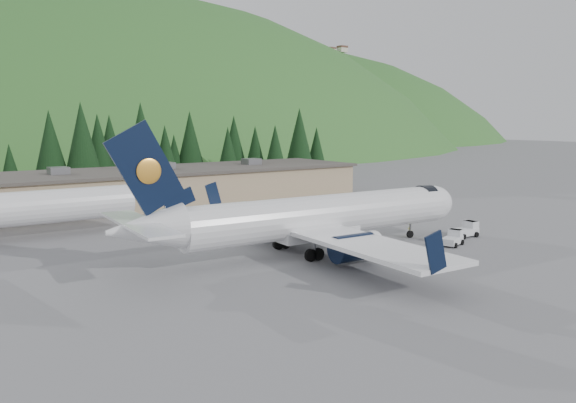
# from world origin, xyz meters

# --- Properties ---
(ground) EXTENTS (600.00, 600.00, 0.00)m
(ground) POSITION_xyz_m (0.00, 0.00, 0.00)
(ground) COLOR slate
(airliner) EXTENTS (36.96, 34.64, 12.27)m
(airliner) POSITION_xyz_m (-1.08, 0.05, 3.27)
(airliner) COLOR white
(airliner) RESTS_ON ground
(baggage_tug_a) EXTENTS (3.06, 2.34, 1.47)m
(baggage_tug_a) POSITION_xyz_m (11.99, -5.36, 0.66)
(baggage_tug_a) COLOR silver
(baggage_tug_a) RESTS_ON ground
(baggage_tug_b) EXTENTS (3.07, 1.90, 1.62)m
(baggage_tug_b) POSITION_xyz_m (16.40, -3.51, 0.72)
(baggage_tug_b) COLOR silver
(baggage_tug_b) RESTS_ON ground
(terminal_building) EXTENTS (71.00, 17.00, 6.10)m
(terminal_building) POSITION_xyz_m (-5.01, 38.00, 2.62)
(terminal_building) COLOR tan
(terminal_building) RESTS_ON ground
(ramp_worker) EXTENTS (0.71, 0.68, 1.63)m
(ramp_worker) POSITION_xyz_m (11.30, -0.31, 0.82)
(ramp_worker) COLOR #DEE102
(ramp_worker) RESTS_ON ground
(tree_line) EXTENTS (110.91, 19.75, 14.30)m
(tree_line) POSITION_xyz_m (-2.53, 60.38, 7.52)
(tree_line) COLOR black
(tree_line) RESTS_ON ground
(hills) EXTENTS (614.00, 330.00, 300.00)m
(hills) POSITION_xyz_m (53.34, 207.38, -82.80)
(hills) COLOR #1C501A
(hills) RESTS_ON ground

